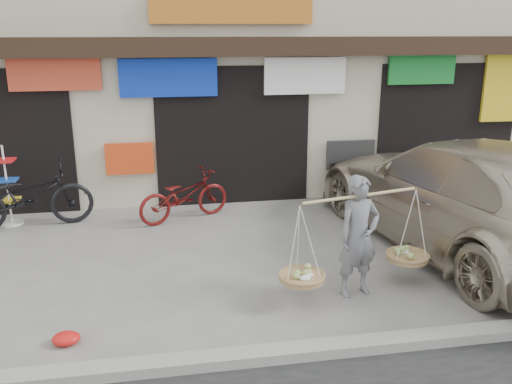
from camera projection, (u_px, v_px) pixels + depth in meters
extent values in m
plane|color=gray|center=(267.00, 276.00, 7.68)|extent=(70.00, 70.00, 0.00)
cube|color=gray|center=(303.00, 351.00, 5.78)|extent=(70.00, 0.25, 0.12)
cube|color=beige|center=(215.00, 23.00, 12.81)|extent=(14.00, 6.00, 7.00)
cube|color=black|center=(233.00, 47.00, 9.96)|extent=(14.00, 0.35, 0.35)
cube|color=black|center=(231.00, 134.00, 10.83)|extent=(3.00, 0.60, 2.70)
cube|color=black|center=(440.00, 127.00, 11.58)|extent=(3.00, 0.60, 2.70)
cube|color=#CD4328|center=(55.00, 74.00, 9.63)|extent=(1.60, 0.08, 0.60)
cube|color=#0F34C0|center=(169.00, 78.00, 9.99)|extent=(1.80, 0.08, 0.70)
cube|color=white|center=(305.00, 76.00, 10.42)|extent=(1.60, 0.08, 0.70)
cube|color=#187E2D|center=(422.00, 69.00, 10.79)|extent=(1.40, 0.08, 0.60)
cube|color=gold|center=(510.00, 87.00, 11.23)|extent=(1.20, 0.08, 1.40)
cube|color=#DE4317|center=(130.00, 159.00, 10.29)|extent=(0.90, 0.08, 0.60)
cube|color=#2A2A2A|center=(350.00, 155.00, 11.05)|extent=(1.00, 0.08, 0.60)
cube|color=orange|center=(232.00, 10.00, 9.84)|extent=(3.00, 0.08, 0.50)
imported|color=slate|center=(358.00, 236.00, 6.95)|extent=(0.66, 0.51, 1.61)
cylinder|color=tan|center=(361.00, 196.00, 6.79)|extent=(1.62, 0.41, 0.04)
cylinder|color=#A07B4C|center=(302.00, 277.00, 6.77)|extent=(0.56, 0.56, 0.07)
ellipsoid|color=#A5BF66|center=(302.00, 273.00, 6.75)|extent=(0.39, 0.39, 0.10)
cylinder|color=#A07B4C|center=(407.00, 257.00, 7.38)|extent=(0.56, 0.56, 0.07)
ellipsoid|color=#A5BF66|center=(408.00, 253.00, 7.36)|extent=(0.39, 0.39, 0.10)
imported|color=black|center=(27.00, 196.00, 9.41)|extent=(2.29, 1.15, 1.15)
imported|color=#5B110F|center=(184.00, 196.00, 9.83)|extent=(1.85, 1.26, 0.92)
imported|color=#BDAE98|center=(463.00, 194.00, 8.46)|extent=(3.38, 6.37, 1.76)
cube|color=black|center=(368.00, 171.00, 11.17)|extent=(1.69, 0.36, 0.45)
cube|color=silver|center=(366.00, 175.00, 11.26)|extent=(0.45, 0.09, 0.12)
cylinder|color=silver|center=(12.00, 223.00, 9.73)|extent=(0.40, 0.40, 0.04)
cylinder|color=silver|center=(7.00, 185.00, 9.53)|extent=(0.04, 0.04, 1.44)
cube|color=yellow|center=(9.00, 200.00, 9.61)|extent=(0.35, 0.35, 0.04)
cube|color=#194CB2|center=(6.00, 180.00, 9.50)|extent=(0.35, 0.35, 0.04)
cube|color=red|center=(4.00, 160.00, 9.40)|extent=(0.35, 0.35, 0.04)
ellipsoid|color=red|center=(66.00, 338.00, 6.00)|extent=(0.31, 0.25, 0.14)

